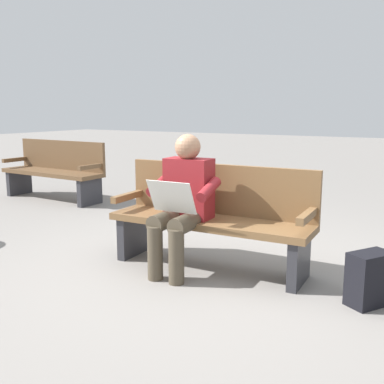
{
  "coord_description": "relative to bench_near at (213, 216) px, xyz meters",
  "views": [
    {
      "loc": [
        -1.77,
        3.39,
        1.39
      ],
      "look_at": [
        0.08,
        0.15,
        0.7
      ],
      "focal_mm": 42.35,
      "sensor_mm": 36.0,
      "label": 1
    }
  ],
  "objects": [
    {
      "name": "ground_plane",
      "position": [
        -0.0,
        0.07,
        -0.46
      ],
      "size": [
        40.0,
        40.0,
        0.0
      ],
      "primitive_type": "plane",
      "color": "gray"
    },
    {
      "name": "bench_near",
      "position": [
        0.0,
        0.0,
        0.0
      ],
      "size": [
        1.82,
        0.54,
        0.9
      ],
      "rotation": [
        0.0,
        0.0,
        0.03
      ],
      "color": "brown",
      "rests_on": "ground"
    },
    {
      "name": "person_seated",
      "position": [
        0.16,
        0.24,
        0.17
      ],
      "size": [
        0.58,
        0.58,
        1.18
      ],
      "rotation": [
        0.0,
        0.0,
        0.03
      ],
      "color": "maroon",
      "rests_on": "ground"
    },
    {
      "name": "backpack",
      "position": [
        -1.35,
        0.17,
        -0.27
      ],
      "size": [
        0.33,
        0.36,
        0.39
      ],
      "rotation": [
        0.0,
        0.0,
        4.14
      ],
      "color": "black",
      "rests_on": "ground"
    },
    {
      "name": "bench_far",
      "position": [
        3.53,
        -1.52,
        0.0
      ],
      "size": [
        1.82,
        0.56,
        0.9
      ],
      "rotation": [
        0.0,
        0.0,
        -0.05
      ],
      "color": "brown",
      "rests_on": "ground"
    }
  ]
}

